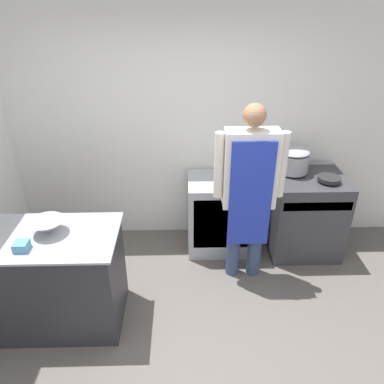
{
  "coord_description": "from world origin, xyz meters",
  "views": [
    {
      "loc": [
        0.06,
        -2.04,
        2.69
      ],
      "look_at": [
        0.14,
        1.06,
        1.01
      ],
      "focal_mm": 35.0,
      "sensor_mm": 36.0,
      "label": 1
    }
  ],
  "objects": [
    {
      "name": "prep_counter",
      "position": [
        -1.15,
        0.51,
        0.46
      ],
      "size": [
        1.32,
        0.72,
        0.92
      ],
      "color": "#2D2D33",
      "rests_on": "ground_plane"
    },
    {
      "name": "ground_plane",
      "position": [
        0.0,
        0.0,
        0.0
      ],
      "size": [
        14.0,
        14.0,
        0.0
      ],
      "primitive_type": "plane",
      "color": "#5B5651"
    },
    {
      "name": "fridge_unit",
      "position": [
        0.46,
        1.6,
        0.43
      ],
      "size": [
        0.71,
        0.6,
        0.86
      ],
      "color": "#A8ADB2",
      "rests_on": "ground_plane"
    },
    {
      "name": "saute_pan",
      "position": [
        1.58,
        1.41,
        0.96
      ],
      "size": [
        0.24,
        0.24,
        0.04
      ],
      "color": "#262628",
      "rests_on": "stove"
    },
    {
      "name": "stove",
      "position": [
        1.42,
        1.53,
        0.46
      ],
      "size": [
        0.77,
        0.69,
        0.94
      ],
      "color": "#38383D",
      "rests_on": "ground_plane"
    },
    {
      "name": "plastic_tub",
      "position": [
        -1.2,
        0.33,
        0.95
      ],
      "size": [
        0.11,
        0.11,
        0.07
      ],
      "color": "teal",
      "rests_on": "prep_counter"
    },
    {
      "name": "mixing_bowl",
      "position": [
        -1.07,
        0.56,
        0.98
      ],
      "size": [
        0.29,
        0.29,
        0.12
      ],
      "color": "#9EA0A8",
      "rests_on": "prep_counter"
    },
    {
      "name": "wall_back",
      "position": [
        0.0,
        1.95,
        1.35
      ],
      "size": [
        8.0,
        0.05,
        2.7
      ],
      "color": "white",
      "rests_on": "ground_plane"
    },
    {
      "name": "stock_pot",
      "position": [
        1.25,
        1.65,
        1.07
      ],
      "size": [
        0.33,
        0.33,
        0.26
      ],
      "color": "#9EA0A8",
      "rests_on": "stove"
    },
    {
      "name": "person_cook",
      "position": [
        0.68,
        1.09,
        1.06
      ],
      "size": [
        0.68,
        0.24,
        1.84
      ],
      "color": "#38476B",
      "rests_on": "ground_plane"
    }
  ]
}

